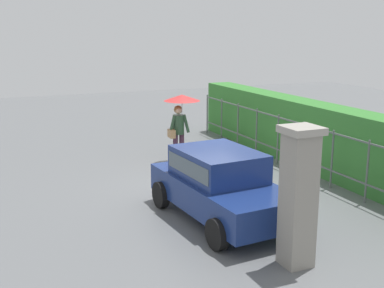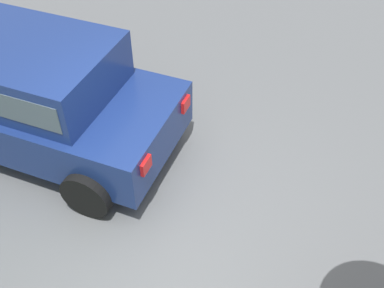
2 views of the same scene
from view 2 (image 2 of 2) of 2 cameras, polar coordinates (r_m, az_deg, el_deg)
name	(u,v)px [view 2 (image 2 of 2)]	position (r m, az deg, el deg)	size (l,w,h in m)	color
ground_plane	(168,229)	(5.18, -3.06, -10.57)	(40.00, 40.00, 0.00)	slate
car	(33,91)	(5.96, -19.33, 6.26)	(3.84, 2.09, 1.48)	navy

